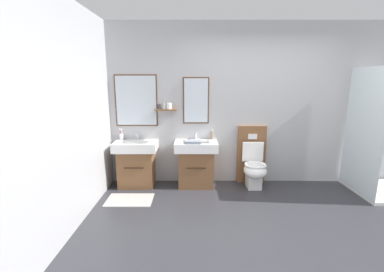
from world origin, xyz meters
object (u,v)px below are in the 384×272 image
(toilet, at_px, (252,164))
(shower_tray, at_px, (375,168))
(toothbrush_cup, at_px, (121,136))
(folded_hand_towel, at_px, (193,142))
(soap_dispenser, at_px, (212,135))
(vanity_sink_right, at_px, (195,162))
(vanity_sink_left, at_px, (136,162))

(toilet, relative_size, shower_tray, 0.51)
(toothbrush_cup, xyz_separation_m, shower_tray, (4.08, -0.46, -0.41))
(toilet, height_order, folded_hand_towel, toilet)
(soap_dispenser, bearing_deg, toilet, -14.15)
(vanity_sink_right, distance_m, soap_dispenser, 0.54)
(vanity_sink_right, relative_size, folded_hand_towel, 3.47)
(folded_hand_towel, bearing_deg, shower_tray, -3.50)
(toothbrush_cup, distance_m, shower_tray, 4.12)
(toilet, xyz_separation_m, folded_hand_towel, (-1.00, -0.13, 0.41))
(vanity_sink_right, bearing_deg, vanity_sink_left, 180.00)
(soap_dispenser, bearing_deg, toothbrush_cup, -179.64)
(vanity_sink_left, xyz_separation_m, toilet, (1.96, -0.01, -0.03))
(vanity_sink_right, height_order, toilet, toilet)
(vanity_sink_right, height_order, folded_hand_towel, folded_hand_towel)
(vanity_sink_left, height_order, toothbrush_cup, toothbrush_cup)
(vanity_sink_left, xyz_separation_m, toothbrush_cup, (-0.27, 0.16, 0.41))
(toilet, bearing_deg, vanity_sink_right, 179.65)
(soap_dispenser, bearing_deg, folded_hand_towel, -137.06)
(vanity_sink_right, xyz_separation_m, toilet, (0.96, -0.01, -0.03))
(vanity_sink_left, height_order, folded_hand_towel, folded_hand_towel)
(toothbrush_cup, bearing_deg, vanity_sink_right, -6.98)
(toilet, relative_size, toothbrush_cup, 5.24)
(vanity_sink_right, xyz_separation_m, folded_hand_towel, (-0.04, -0.13, 0.38))
(toilet, height_order, soap_dispenser, toilet)
(vanity_sink_left, bearing_deg, folded_hand_towel, -7.96)
(toilet, distance_m, soap_dispenser, 0.84)
(soap_dispenser, distance_m, folded_hand_towel, 0.44)
(toothbrush_cup, relative_size, shower_tray, 0.10)
(vanity_sink_right, relative_size, soap_dispenser, 4.21)
(vanity_sink_right, xyz_separation_m, toothbrush_cup, (-1.27, 0.16, 0.41))
(toothbrush_cup, distance_m, folded_hand_towel, 1.26)
(vanity_sink_left, height_order, vanity_sink_right, same)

